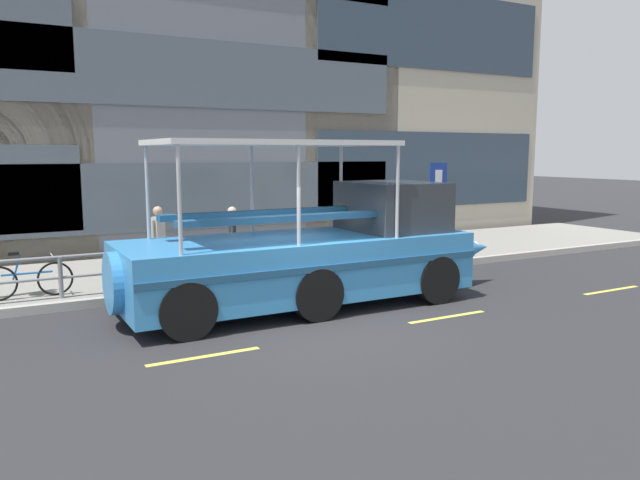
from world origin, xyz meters
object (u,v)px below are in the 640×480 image
at_px(pedestrian_mid_right, 158,233).
at_px(pedestrian_mid_left, 232,232).
at_px(parking_sign, 437,193).
at_px(leaned_bicycle, 27,280).
at_px(duck_tour_boat, 320,252).
at_px(pedestrian_near_bow, 381,222).

bearing_deg(pedestrian_mid_right, pedestrian_mid_left, -15.80).
distance_m(parking_sign, leaned_bicycle, 10.59).
xyz_separation_m(duck_tour_boat, pedestrian_near_bow, (3.65, 3.14, 0.14)).
height_order(pedestrian_near_bow, pedestrian_mid_right, pedestrian_near_bow).
bearing_deg(pedestrian_near_bow, parking_sign, -19.08).
relative_size(pedestrian_near_bow, pedestrian_mid_left, 1.06).
bearing_deg(duck_tour_boat, leaned_bicycle, 153.76).
relative_size(pedestrian_mid_left, pedestrian_mid_right, 0.97).
height_order(parking_sign, pedestrian_mid_left, parking_sign).
xyz_separation_m(leaned_bicycle, pedestrian_mid_right, (2.99, 1.23, 0.62)).
distance_m(duck_tour_boat, pedestrian_mid_right, 4.50).
bearing_deg(parking_sign, leaned_bicycle, 179.95).
height_order(leaned_bicycle, pedestrian_mid_right, pedestrian_mid_right).
distance_m(pedestrian_mid_left, pedestrian_mid_right, 1.77).
xyz_separation_m(parking_sign, pedestrian_mid_left, (-5.80, 0.76, -0.83)).
distance_m(leaned_bicycle, pedestrian_mid_left, 4.79).
bearing_deg(duck_tour_boat, pedestrian_mid_right, 121.11).
xyz_separation_m(pedestrian_mid_left, pedestrian_mid_right, (-1.71, 0.48, 0.03)).
height_order(duck_tour_boat, pedestrian_mid_right, duck_tour_boat).
distance_m(leaned_bicycle, pedestrian_near_bow, 9.00).
bearing_deg(leaned_bicycle, pedestrian_near_bow, 3.31).
relative_size(duck_tour_boat, pedestrian_mid_left, 5.47).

